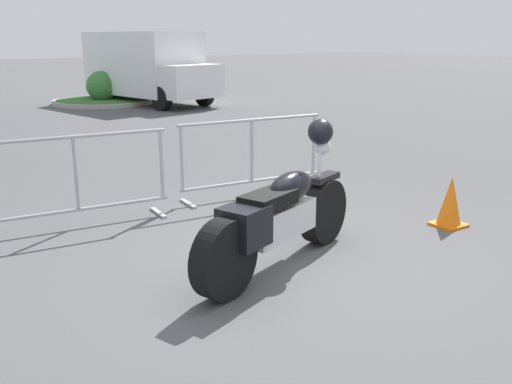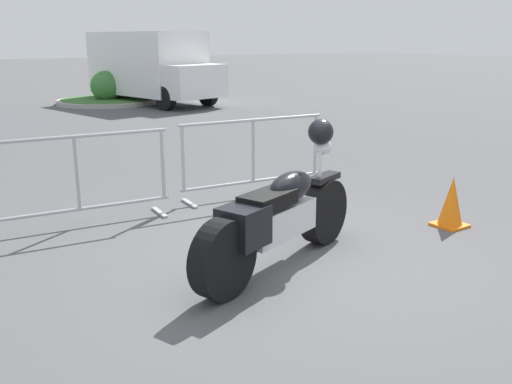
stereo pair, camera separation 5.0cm
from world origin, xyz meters
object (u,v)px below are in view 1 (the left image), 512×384
at_px(motorcycle, 280,216).
at_px(delivery_van, 147,66).
at_px(crowd_barrier_near, 76,180).
at_px(traffic_cone, 450,202).
at_px(crowd_barrier_far, 252,156).

bearing_deg(motorcycle, delivery_van, 50.85).
relative_size(crowd_barrier_near, traffic_cone, 3.65).
distance_m(motorcycle, crowd_barrier_near, 2.58).
distance_m(crowd_barrier_far, traffic_cone, 2.68).
height_order(motorcycle, traffic_cone, motorcycle).
bearing_deg(crowd_barrier_near, crowd_barrier_far, 0.00).
distance_m(motorcycle, crowd_barrier_far, 2.58).
xyz_separation_m(crowd_barrier_near, traffic_cone, (3.57, -2.40, -0.26)).
bearing_deg(crowd_barrier_near, delivery_van, 62.72).
height_order(motorcycle, delivery_van, delivery_van).
relative_size(motorcycle, delivery_van, 0.43).
height_order(crowd_barrier_near, crowd_barrier_far, same).
bearing_deg(delivery_van, crowd_barrier_near, -39.37).
height_order(motorcycle, crowd_barrier_far, motorcycle).
xyz_separation_m(delivery_van, traffic_cone, (-2.35, -13.88, -0.95)).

